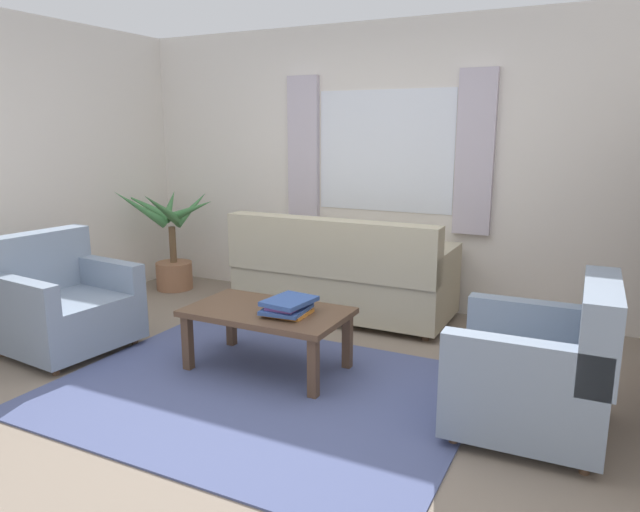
{
  "coord_description": "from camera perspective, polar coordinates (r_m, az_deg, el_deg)",
  "views": [
    {
      "loc": [
        1.89,
        -2.92,
        1.65
      ],
      "look_at": [
        0.08,
        0.7,
        0.76
      ],
      "focal_mm": 32.62,
      "sensor_mm": 36.0,
      "label": 1
    }
  ],
  "objects": [
    {
      "name": "book_stack_on_table",
      "position": [
        3.89,
        -3.16,
        -4.94
      ],
      "size": [
        0.31,
        0.37,
        0.1
      ],
      "color": "orange",
      "rests_on": "coffee_table"
    },
    {
      "name": "potted_plant",
      "position": [
        6.22,
        -14.45,
        1.14
      ],
      "size": [
        1.16,
        1.1,
        1.12
      ],
      "color": "#9E6B4C",
      "rests_on": "ground_plane"
    },
    {
      "name": "armchair_right",
      "position": [
        3.46,
        20.81,
        -10.5
      ],
      "size": [
        0.84,
        0.86,
        0.88
      ],
      "rotation": [
        0.0,
        0.0,
        -1.54
      ],
      "color": "gray",
      "rests_on": "ground_plane"
    },
    {
      "name": "armchair_left",
      "position": [
        4.83,
        -24.02,
        -4.32
      ],
      "size": [
        0.9,
        0.92,
        0.88
      ],
      "rotation": [
        0.0,
        0.0,
        1.47
      ],
      "color": "gray",
      "rests_on": "ground_plane"
    },
    {
      "name": "coffee_table",
      "position": [
        4.04,
        -5.19,
        -6.0
      ],
      "size": [
        1.1,
        0.64,
        0.44
      ],
      "color": "brown",
      "rests_on": "ground_plane"
    },
    {
      "name": "couch",
      "position": [
        5.15,
        2.06,
        -2.08
      ],
      "size": [
        1.9,
        0.82,
        0.92
      ],
      "rotation": [
        0.0,
        0.0,
        3.14
      ],
      "color": "#BCB293",
      "rests_on": "ground_plane"
    },
    {
      "name": "ground_plane",
      "position": [
        3.85,
        -5.95,
        -13.11
      ],
      "size": [
        6.24,
        6.24,
        0.0
      ],
      "primitive_type": "plane",
      "color": "gray"
    },
    {
      "name": "wall_back",
      "position": [
        5.52,
        6.54,
        8.63
      ],
      "size": [
        5.32,
        0.12,
        2.6
      ],
      "primitive_type": "cube",
      "color": "silver",
      "rests_on": "ground_plane"
    },
    {
      "name": "area_rug",
      "position": [
        3.85,
        -5.95,
        -13.03
      ],
      "size": [
        2.61,
        2.01,
        0.01
      ],
      "primitive_type": "cube",
      "color": "#4C5684",
      "rests_on": "ground_plane"
    },
    {
      "name": "window_with_curtains",
      "position": [
        5.44,
        6.27,
        10.17
      ],
      "size": [
        1.98,
        0.07,
        1.4
      ],
      "color": "white"
    }
  ]
}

